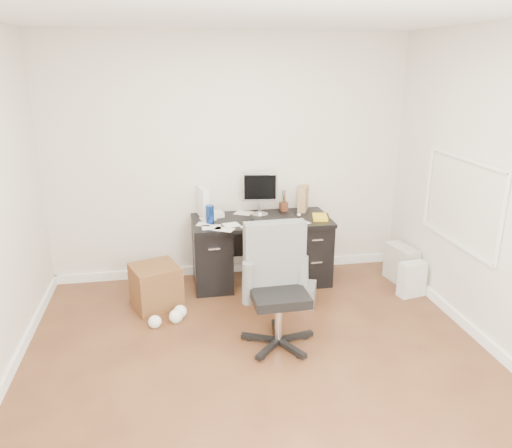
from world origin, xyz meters
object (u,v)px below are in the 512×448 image
at_px(keyboard, 272,220).
at_px(desk, 261,249).
at_px(office_chair, 279,289).
at_px(wicker_basket, 156,286).
at_px(lcd_monitor, 260,194).
at_px(pc_tower, 401,264).

bearing_deg(keyboard, desk, 128.27).
bearing_deg(keyboard, office_chair, -106.14).
relative_size(keyboard, wicker_basket, 0.92).
bearing_deg(lcd_monitor, pc_tower, -6.13).
xyz_separation_m(lcd_monitor, wicker_basket, (-1.17, -0.52, -0.78)).
bearing_deg(pc_tower, keyboard, 162.77).
relative_size(desk, office_chair, 1.38).
bearing_deg(desk, lcd_monitor, 86.92).
bearing_deg(office_chair, desk, 84.49).
bearing_deg(office_chair, keyboard, 79.82).
bearing_deg(desk, keyboard, -44.33).
xyz_separation_m(desk, lcd_monitor, (0.01, 0.12, 0.60)).
height_order(lcd_monitor, wicker_basket, lcd_monitor).
distance_m(desk, wicker_basket, 1.24).
distance_m(office_chair, pc_tower, 1.99).
height_order(pc_tower, wicker_basket, wicker_basket).
relative_size(desk, pc_tower, 3.56).
distance_m(lcd_monitor, keyboard, 0.33).
bearing_deg(desk, office_chair, -94.07).
xyz_separation_m(lcd_monitor, pc_tower, (1.55, -0.39, -0.79)).
relative_size(keyboard, office_chair, 0.37).
xyz_separation_m(pc_tower, wicker_basket, (-2.72, -0.13, 0.01)).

